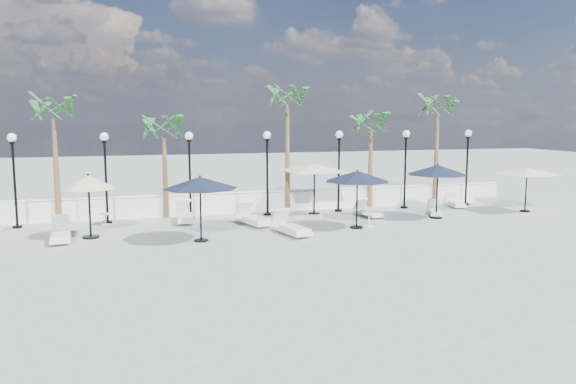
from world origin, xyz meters
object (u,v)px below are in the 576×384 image
object	(u,v)px
lounger_4	(253,219)
lounger_5	(368,212)
lounger_6	(435,211)
parasol_navy_mid	(357,177)
parasol_navy_right	(438,170)
parasol_cream_sq_a	(314,164)
parasol_cream_sq_b	(527,168)
parasol_cream_small	(88,183)
lounger_2	(185,216)
lounger_3	(291,228)
lounger_1	(61,234)
lounger_7	(455,203)
parasol_navy_left	(200,183)

from	to	relation	value
lounger_4	lounger_5	xyz separation A→B (m)	(5.45, 0.47, -0.05)
lounger_6	parasol_navy_mid	size ratio (longest dim) A/B	0.64
parasol_navy_right	parasol_cream_sq_a	world-z (taller)	parasol_cream_sq_a
parasol_navy_right	parasol_cream_sq_b	size ratio (longest dim) A/B	0.60
parasol_cream_small	lounger_4	bearing A→B (deg)	6.53
lounger_5	lounger_6	size ratio (longest dim) A/B	1.07
lounger_2	lounger_3	xyz separation A→B (m)	(3.59, -3.78, 0.00)
parasol_navy_mid	parasol_cream_small	size ratio (longest dim) A/B	1.11
lounger_3	lounger_6	xyz separation A→B (m)	(7.57, 2.16, -0.07)
lounger_2	parasol_cream_small	xyz separation A→B (m)	(-3.72, -2.22, 1.79)
lounger_1	lounger_5	distance (m)	12.92
lounger_3	lounger_7	size ratio (longest dim) A/B	1.26
lounger_3	parasol_navy_right	bearing A→B (deg)	-0.46
lounger_4	parasol_cream_sq_a	bearing A→B (deg)	13.79
parasol_navy_right	parasol_navy_left	bearing A→B (deg)	-171.08
lounger_2	parasol_cream_sq_a	size ratio (longest dim) A/B	0.42
lounger_6	lounger_3	bearing A→B (deg)	-141.38
lounger_1	lounger_6	distance (m)	15.92
lounger_1	lounger_7	bearing A→B (deg)	4.40
lounger_1	lounger_3	distance (m)	8.43
lounger_6	parasol_navy_right	world-z (taller)	parasol_navy_right
lounger_1	parasol_navy_right	xyz separation A→B (m)	(15.58, 0.20, 1.89)
lounger_4	parasol_cream_sq_b	world-z (taller)	parasol_cream_sq_b
lounger_1	parasol_navy_right	bearing A→B (deg)	-3.24
lounger_2	parasol_navy_right	xyz separation A→B (m)	(10.84, -2.28, 1.88)
lounger_2	parasol_navy_right	size ratio (longest dim) A/B	0.80
parasol_navy_mid	lounger_3	bearing A→B (deg)	-171.48
lounger_4	parasol_navy_left	bearing A→B (deg)	-150.56
lounger_1	parasol_cream_sq_a	bearing A→B (deg)	10.81
lounger_6	parasol_navy_mid	bearing A→B (deg)	-136.95
lounger_5	parasol_cream_sq_a	xyz separation A→B (m)	(-2.10, 1.38, 2.11)
lounger_2	parasol_navy_right	distance (m)	11.24
lounger_5	lounger_7	bearing A→B (deg)	6.87
parasol_cream_sq_a	parasol_cream_small	size ratio (longest dim) A/B	2.13
parasol_navy_right	parasol_cream_sq_b	bearing A→B (deg)	3.67
lounger_3	parasol_cream_small	distance (m)	7.69
lounger_7	parasol_cream_sq_a	size ratio (longest dim) A/B	0.35
lounger_3	parasol_cream_sq_b	world-z (taller)	parasol_cream_sq_b
parasol_cream_sq_a	parasol_cream_small	world-z (taller)	parasol_cream_sq_a
parasol_cream_sq_a	parasol_navy_mid	bearing A→B (deg)	-81.91
parasol_cream_sq_a	parasol_cream_sq_b	world-z (taller)	parasol_cream_sq_a
lounger_4	parasol_cream_small	distance (m)	6.65
parasol_navy_mid	lounger_7	bearing A→B (deg)	27.13
lounger_4	lounger_6	world-z (taller)	lounger_4
lounger_4	lounger_6	xyz separation A→B (m)	(8.52, -0.12, -0.07)
lounger_2	parasol_navy_right	world-z (taller)	parasol_navy_right
lounger_6	parasol_navy_left	world-z (taller)	parasol_navy_left
parasol_navy_mid	parasol_navy_right	size ratio (longest dim) A/B	0.98
lounger_1	parasol_cream_small	size ratio (longest dim) A/B	0.88
lounger_4	parasol_navy_mid	distance (m)	4.67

